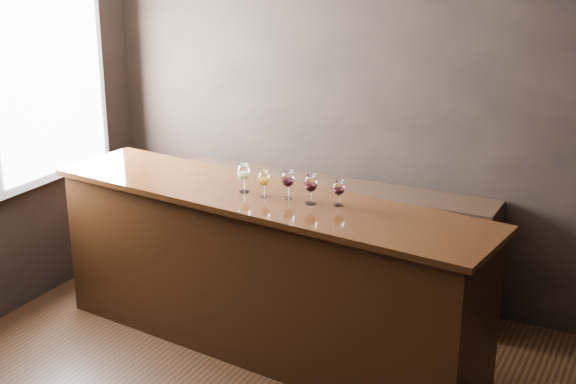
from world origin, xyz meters
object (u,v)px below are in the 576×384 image
at_px(glass_white, 244,173).
at_px(glass_red_a, 288,180).
at_px(back_bar_shelf, 327,240).
at_px(bar_counter, 264,275).
at_px(glass_red_c, 339,188).
at_px(glass_red_b, 311,184).
at_px(glass_amber, 264,179).

height_order(glass_white, glass_red_a, glass_white).
relative_size(back_bar_shelf, glass_red_a, 13.74).
height_order(bar_counter, glass_white, glass_white).
bearing_deg(back_bar_shelf, glass_red_a, -81.99).
distance_m(glass_white, glass_red_c, 0.70).
xyz_separation_m(bar_counter, glass_red_b, (0.37, -0.01, 0.74)).
bearing_deg(glass_red_c, glass_amber, -173.51).
distance_m(back_bar_shelf, glass_red_c, 1.33).
height_order(glass_white, glass_red_c, glass_white).
distance_m(glass_white, glass_red_b, 0.52).
relative_size(glass_red_a, glass_red_b, 0.97).
xyz_separation_m(glass_red_b, glass_red_c, (0.18, 0.05, -0.02)).
height_order(back_bar_shelf, glass_white, glass_white).
height_order(glass_white, glass_amber, glass_white).
bearing_deg(glass_red_a, bar_counter, -175.17).
bearing_deg(bar_counter, back_bar_shelf, 93.88).
bearing_deg(glass_amber, back_bar_shelf, 88.43).
distance_m(glass_red_a, glass_red_c, 0.37).
bearing_deg(glass_white, glass_amber, -6.32).
distance_m(glass_amber, glass_red_a, 0.17).
xyz_separation_m(glass_amber, glass_red_c, (0.53, 0.06, -0.01)).
relative_size(glass_amber, glass_red_b, 0.92).
xyz_separation_m(bar_counter, glass_red_c, (0.55, 0.04, 0.72)).
height_order(back_bar_shelf, glass_amber, glass_amber).
relative_size(bar_counter, glass_red_b, 15.75).
height_order(back_bar_shelf, glass_red_a, glass_red_a).
xyz_separation_m(glass_white, glass_red_a, (0.33, 0.02, -0.01)).
bearing_deg(glass_red_b, glass_red_c, 16.32).
relative_size(glass_red_a, glass_red_c, 1.13).
bearing_deg(back_bar_shelf, glass_red_b, -72.20).
distance_m(glass_amber, glass_red_c, 0.53).
relative_size(back_bar_shelf, glass_red_c, 15.53).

